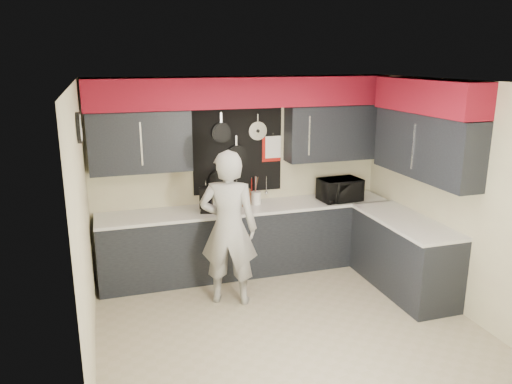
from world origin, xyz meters
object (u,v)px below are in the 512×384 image
object	(u,v)px
coffee_maker	(207,199)
knife_block	(245,197)
utensil_crock	(256,198)
person	(229,228)
microwave	(340,190)

from	to	relation	value
coffee_maker	knife_block	bearing A→B (deg)	24.09
utensil_crock	person	size ratio (longest dim) A/B	0.09
microwave	coffee_maker	size ratio (longest dim) A/B	1.77
utensil_crock	microwave	bearing A→B (deg)	-8.54
utensil_crock	coffee_maker	size ratio (longest dim) A/B	0.55
knife_block	utensil_crock	xyz separation A→B (m)	(0.16, 0.04, -0.03)
microwave	utensil_crock	bearing A→B (deg)	167.59
knife_block	person	world-z (taller)	person
microwave	knife_block	distance (m)	1.32
microwave	person	distance (m)	1.88
utensil_crock	coffee_maker	world-z (taller)	coffee_maker
knife_block	person	bearing A→B (deg)	-130.27
knife_block	utensil_crock	distance (m)	0.17
microwave	knife_block	size ratio (longest dim) A/B	2.33
microwave	knife_block	xyz separation A→B (m)	(-1.31, 0.13, -0.03)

